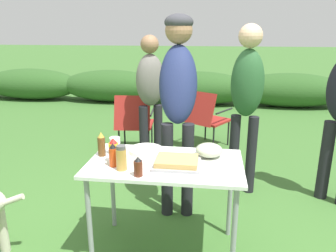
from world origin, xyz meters
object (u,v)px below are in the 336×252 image
object	(u,v)px
spice_jar	(121,158)
bbq_sauce_bottle	(138,167)
mixing_bowl	(209,150)
mustard_bottle	(114,151)
paper_cup_stack	(115,146)
hot_sauce_bottle	(113,155)
plate_stack	(146,150)
camp_chair_green_behind_table	(134,121)
beer_bottle	(101,144)
standing_person_with_beanie	(178,88)
standing_person_in_olive_jacket	(247,93)
camp_chair_near_hedge	(206,116)
folding_table	(165,172)
food_tray	(177,162)
standing_person_in_gray_fleece	(150,89)

from	to	relation	value
spice_jar	bbq_sauce_bottle	world-z (taller)	spice_jar
mixing_bowl	mustard_bottle	bearing A→B (deg)	-162.98
paper_cup_stack	mixing_bowl	bearing A→B (deg)	3.66
spice_jar	hot_sauce_bottle	xyz separation A→B (m)	(-0.07, 0.05, -0.00)
plate_stack	camp_chair_green_behind_table	bearing A→B (deg)	106.30
bbq_sauce_bottle	hot_sauce_bottle	xyz separation A→B (m)	(-0.20, 0.13, 0.02)
beer_bottle	standing_person_with_beanie	world-z (taller)	standing_person_with_beanie
plate_stack	standing_person_in_olive_jacket	size ratio (longest dim) A/B	0.15
spice_jar	beer_bottle	distance (m)	0.31
spice_jar	camp_chair_near_hedge	xyz separation A→B (m)	(0.51, 2.50, -0.36)
bbq_sauce_bottle	spice_jar	bearing A→B (deg)	148.76
mustard_bottle	plate_stack	bearing A→B (deg)	49.11
camp_chair_green_behind_table	camp_chair_near_hedge	distance (m)	1.01
mixing_bowl	mustard_bottle	size ratio (longest dim) A/B	1.11
camp_chair_near_hedge	bbq_sauce_bottle	bearing A→B (deg)	-65.94
folding_table	food_tray	size ratio (longest dim) A/B	3.37
standing_person_in_gray_fleece	camp_chair_near_hedge	bearing A→B (deg)	17.85
hot_sauce_bottle	beer_bottle	world-z (taller)	beer_bottle
mustard_bottle	camp_chair_green_behind_table	distance (m)	2.09
standing_person_in_gray_fleece	spice_jar	bearing A→B (deg)	-114.57
beer_bottle	standing_person_in_olive_jacket	distance (m)	1.55
plate_stack	paper_cup_stack	xyz separation A→B (m)	(-0.23, -0.06, 0.05)
paper_cup_stack	standing_person_with_beanie	world-z (taller)	standing_person_with_beanie
mixing_bowl	spice_jar	size ratio (longest dim) A/B	1.18
hot_sauce_bottle	mixing_bowl	bearing A→B (deg)	22.70
spice_jar	beer_bottle	world-z (taller)	beer_bottle
food_tray	mixing_bowl	xyz separation A→B (m)	(0.22, 0.21, 0.02)
camp_chair_green_behind_table	hot_sauce_bottle	bearing A→B (deg)	-84.90
plate_stack	camp_chair_green_behind_table	world-z (taller)	camp_chair_green_behind_table
folding_table	spice_jar	xyz separation A→B (m)	(-0.27, -0.17, 0.16)
paper_cup_stack	spice_jar	world-z (taller)	spice_jar
camp_chair_green_behind_table	mixing_bowl	bearing A→B (deg)	-65.66
mixing_bowl	beer_bottle	bearing A→B (deg)	-173.30
paper_cup_stack	standing_person_with_beanie	xyz separation A→B (m)	(0.42, 0.56, 0.35)
folding_table	mixing_bowl	distance (m)	0.37
camp_chair_near_hedge	camp_chair_green_behind_table	bearing A→B (deg)	-127.13
beer_bottle	folding_table	bearing A→B (deg)	-6.72
bbq_sauce_bottle	beer_bottle	distance (m)	0.46
spice_jar	beer_bottle	bearing A→B (deg)	133.44
folding_table	paper_cup_stack	xyz separation A→B (m)	(-0.40, 0.11, 0.14)
folding_table	paper_cup_stack	distance (m)	0.44
paper_cup_stack	bbq_sauce_bottle	bearing A→B (deg)	-53.93
beer_bottle	camp_chair_green_behind_table	distance (m)	1.97
food_tray	camp_chair_green_behind_table	world-z (taller)	camp_chair_green_behind_table
spice_jar	hot_sauce_bottle	bearing A→B (deg)	146.18
camp_chair_near_hedge	spice_jar	bearing A→B (deg)	-69.14
mustard_bottle	standing_person_in_olive_jacket	xyz separation A→B (m)	(1.01, 1.14, 0.22)
beer_bottle	camp_chair_near_hedge	bearing A→B (deg)	72.30
folding_table	camp_chair_green_behind_table	distance (m)	2.11
bbq_sauce_bottle	mustard_bottle	xyz separation A→B (m)	(-0.22, 0.20, 0.02)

